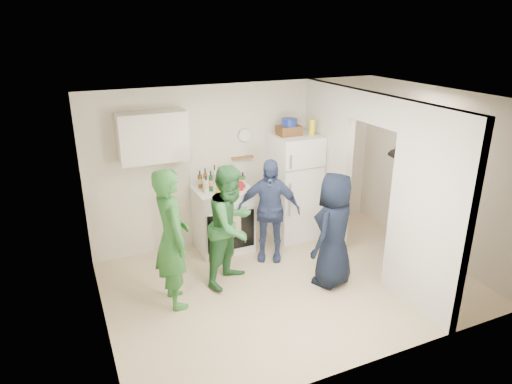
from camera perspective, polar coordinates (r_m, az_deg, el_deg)
floor at (r=6.36m, az=4.24°, el=-11.34°), size 4.80×4.80×0.00m
wall_back at (r=7.26m, az=-1.84°, el=3.66°), size 4.80×0.00×4.80m
wall_front at (r=4.53m, az=14.95°, el=-7.94°), size 4.80×0.00×4.80m
wall_left at (r=5.18m, az=-19.56°, el=-4.71°), size 0.00×3.40×3.40m
wall_right at (r=7.21m, az=21.59°, el=2.09°), size 0.00×3.40×3.40m
ceiling at (r=5.48m, az=4.94°, el=11.48°), size 4.80×4.80×0.00m
partition_pier_back at (r=7.28m, az=8.77°, el=3.49°), size 0.12×1.20×2.50m
partition_pier_front at (r=5.68m, az=20.72°, el=-2.64°), size 0.12×1.20×2.50m
partition_header at (r=6.17m, az=14.84°, el=10.02°), size 0.12×1.00×0.40m
stove at (r=7.07m, az=-4.16°, el=-3.30°), size 0.84×0.70×1.01m
upper_cabinet at (r=6.54m, az=-12.78°, el=6.73°), size 0.95×0.34×0.70m
fridge at (r=7.39m, az=4.82°, el=0.66°), size 0.70×0.68×1.70m
wicker_basket at (r=7.13m, az=4.14°, el=7.69°), size 0.35×0.25×0.15m
blue_bowl at (r=7.10m, az=4.17°, el=8.71°), size 0.24×0.24×0.11m
yellow_cup_stack_top at (r=7.15m, az=7.01°, el=8.03°), size 0.09×0.09×0.25m
wall_clock at (r=7.14m, az=-1.45°, el=7.12°), size 0.22×0.02×0.22m
spice_shelf at (r=7.18m, az=-1.70°, el=4.32°), size 0.35×0.08×0.03m
nook_window at (r=7.23m, az=20.78°, el=5.55°), size 0.03×0.70×0.80m
nook_window_frame at (r=7.22m, az=20.70°, el=5.54°), size 0.04×0.76×0.86m
nook_valance at (r=7.13m, az=20.90°, el=8.23°), size 0.04×0.82×0.18m
yellow_cup_stack_stove at (r=6.61m, az=-4.61°, el=0.81°), size 0.09×0.09×0.25m
red_cup at (r=6.76m, az=-1.95°, el=0.74°), size 0.09×0.09×0.12m
person_green_left at (r=5.64m, az=-10.47°, el=-5.74°), size 0.45×0.66×1.79m
person_green_center at (r=6.05m, az=-3.07°, el=-4.21°), size 1.02×0.97×1.65m
person_denim at (r=6.65m, az=1.64°, el=-2.28°), size 0.98×0.77×1.55m
person_navy at (r=6.10m, az=9.72°, el=-4.73°), size 0.91×0.81×1.57m
person_nook at (r=7.31m, az=18.11°, el=-0.42°), size 1.12×1.29×1.74m
bottle_a at (r=6.87m, az=-7.00°, el=1.57°), size 0.07×0.07×0.27m
bottle_b at (r=6.72m, az=-5.67°, el=1.39°), size 0.06×0.06×0.31m
bottle_c at (r=6.95m, az=-5.19°, el=2.11°), size 0.06×0.06×0.33m
bottle_d at (r=6.81m, az=-4.17°, el=1.53°), size 0.07×0.07×0.28m
bottle_e at (r=7.02m, az=-4.03°, el=2.19°), size 0.08×0.08×0.29m
bottle_f at (r=6.91m, az=-3.10°, el=2.07°), size 0.06×0.06×0.33m
bottle_g at (r=7.03m, az=-2.79°, el=2.16°), size 0.07×0.07×0.27m
bottle_h at (r=6.66m, az=-6.26°, el=0.97°), size 0.08×0.08×0.27m
bottle_i at (r=6.96m, az=-4.09°, el=2.01°), size 0.06×0.06×0.29m
bottle_j at (r=6.84m, az=-1.65°, el=1.51°), size 0.07×0.07×0.24m
bottle_k at (r=6.81m, az=-6.34°, el=1.68°), size 0.06×0.06×0.32m
bottle_l at (r=6.75m, az=-2.87°, el=1.38°), size 0.08×0.08×0.27m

